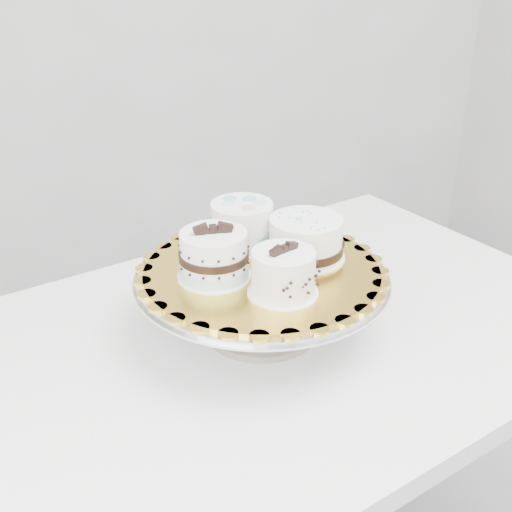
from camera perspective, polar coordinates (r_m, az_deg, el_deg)
name	(u,v)px	position (r m, az deg, el deg)	size (l,w,h in m)	color
table	(278,369)	(1.15, 1.97, -10.03)	(1.22, 0.92, 0.75)	white
cake_stand	(262,291)	(1.04, 0.50, -3.10)	(0.41, 0.41, 0.11)	gray
cake_board	(262,270)	(1.03, 0.51, -1.28)	(0.38, 0.38, 0.01)	gold
cake_swirl	(283,274)	(0.94, 2.44, -1.61)	(0.12, 0.12, 0.08)	white
cake_banded	(214,257)	(0.99, -3.76, -0.08)	(0.12, 0.12, 0.09)	white
cake_dots	(242,224)	(1.09, -1.26, 2.86)	(0.13, 0.13, 0.08)	white
cake_ribbon	(306,239)	(1.05, 4.50, 1.48)	(0.14, 0.14, 0.07)	white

